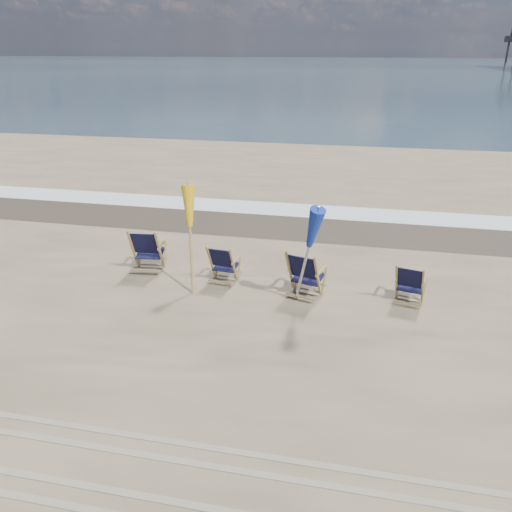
{
  "coord_description": "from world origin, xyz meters",
  "views": [
    {
      "loc": [
        1.94,
        -7.02,
        4.87
      ],
      "look_at": [
        0.0,
        2.2,
        0.9
      ],
      "focal_mm": 35.0,
      "sensor_mm": 36.0,
      "label": 1
    }
  ],
  "objects_px": {
    "beach_chair_0": "(159,251)",
    "beach_chair_1": "(233,266)",
    "beach_chair_2": "(317,278)",
    "umbrella_yellow": "(189,212)",
    "umbrella_blue": "(307,226)",
    "beach_chair_3": "(423,287)"
  },
  "relations": [
    {
      "from": "beach_chair_0",
      "to": "umbrella_yellow",
      "type": "relative_size",
      "value": 0.49
    },
    {
      "from": "umbrella_yellow",
      "to": "umbrella_blue",
      "type": "xyz_separation_m",
      "value": [
        2.45,
        -0.31,
        -0.01
      ]
    },
    {
      "from": "beach_chair_1",
      "to": "beach_chair_3",
      "type": "height_order",
      "value": "beach_chair_1"
    },
    {
      "from": "beach_chair_2",
      "to": "beach_chair_0",
      "type": "bearing_deg",
      "value": 4.94
    },
    {
      "from": "beach_chair_3",
      "to": "umbrella_yellow",
      "type": "height_order",
      "value": "umbrella_yellow"
    },
    {
      "from": "beach_chair_0",
      "to": "beach_chair_1",
      "type": "relative_size",
      "value": 1.19
    },
    {
      "from": "beach_chair_3",
      "to": "umbrella_yellow",
      "type": "distance_m",
      "value": 4.93
    },
    {
      "from": "beach_chair_1",
      "to": "beach_chair_3",
      "type": "bearing_deg",
      "value": -177.14
    },
    {
      "from": "beach_chair_2",
      "to": "beach_chair_3",
      "type": "relative_size",
      "value": 1.18
    },
    {
      "from": "umbrella_blue",
      "to": "beach_chair_1",
      "type": "bearing_deg",
      "value": 158.78
    },
    {
      "from": "umbrella_yellow",
      "to": "umbrella_blue",
      "type": "relative_size",
      "value": 1.0
    },
    {
      "from": "beach_chair_0",
      "to": "beach_chair_3",
      "type": "height_order",
      "value": "beach_chair_0"
    },
    {
      "from": "beach_chair_0",
      "to": "beach_chair_1",
      "type": "distance_m",
      "value": 1.82
    },
    {
      "from": "beach_chair_1",
      "to": "beach_chair_0",
      "type": "bearing_deg",
      "value": -2.42
    },
    {
      "from": "beach_chair_2",
      "to": "umbrella_yellow",
      "type": "xyz_separation_m",
      "value": [
        -2.69,
        0.07,
        1.19
      ]
    },
    {
      "from": "beach_chair_0",
      "to": "beach_chair_3",
      "type": "bearing_deg",
      "value": 168.66
    },
    {
      "from": "beach_chair_2",
      "to": "umbrella_blue",
      "type": "distance_m",
      "value": 1.23
    },
    {
      "from": "beach_chair_2",
      "to": "beach_chair_3",
      "type": "bearing_deg",
      "value": -159.76
    },
    {
      "from": "beach_chair_1",
      "to": "beach_chair_3",
      "type": "xyz_separation_m",
      "value": [
        3.94,
        -0.21,
        -0.01
      ]
    },
    {
      "from": "umbrella_blue",
      "to": "beach_chair_2",
      "type": "bearing_deg",
      "value": 45.2
    },
    {
      "from": "beach_chair_0",
      "to": "beach_chair_2",
      "type": "distance_m",
      "value": 3.72
    },
    {
      "from": "beach_chair_1",
      "to": "umbrella_yellow",
      "type": "bearing_deg",
      "value": 27.36
    }
  ]
}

